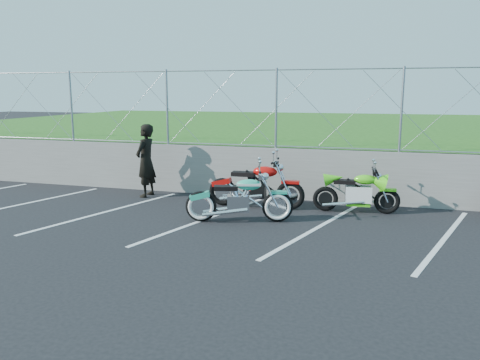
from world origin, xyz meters
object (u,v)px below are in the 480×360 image
(cruiser_turquoise, at_px, (241,201))
(sportbike_green, at_px, (357,194))
(person_standing, at_px, (146,161))
(naked_orange, at_px, (257,187))

(cruiser_turquoise, height_order, sportbike_green, cruiser_turquoise)
(cruiser_turquoise, bearing_deg, person_standing, 136.00)
(cruiser_turquoise, distance_m, person_standing, 3.51)
(person_standing, bearing_deg, cruiser_turquoise, 64.22)
(sportbike_green, bearing_deg, person_standing, 172.77)
(naked_orange, relative_size, person_standing, 1.22)
(cruiser_turquoise, distance_m, naked_orange, 1.29)
(cruiser_turquoise, distance_m, sportbike_green, 2.77)
(cruiser_turquoise, bearing_deg, naked_orange, 72.91)
(cruiser_turquoise, xyz_separation_m, naked_orange, (0.04, 1.29, 0.04))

